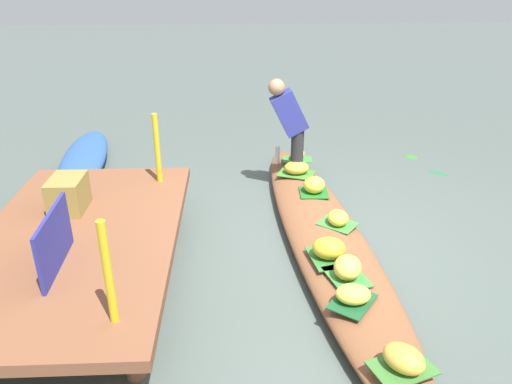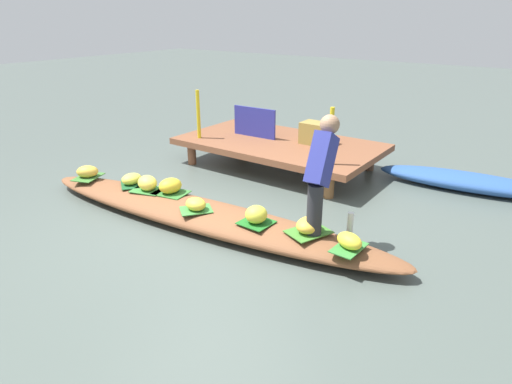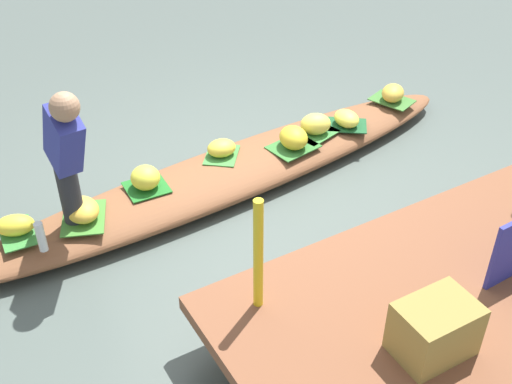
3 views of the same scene
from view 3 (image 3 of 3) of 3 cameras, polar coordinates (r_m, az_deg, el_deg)
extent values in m
plane|color=#4C5751|center=(5.76, -2.10, 0.75)|extent=(40.00, 40.00, 0.00)
cube|color=brown|center=(4.32, 18.47, -9.01)|extent=(3.20, 1.80, 0.10)
cylinder|color=brown|center=(4.24, -1.61, -11.81)|extent=(0.14, 0.14, 0.34)
ellipsoid|color=brown|center=(5.70, -2.12, 1.74)|extent=(5.09, 1.22, 0.24)
cube|color=#377C37|center=(6.06, 5.27, 5.25)|extent=(0.47, 0.40, 0.01)
ellipsoid|color=#F9DC4E|center=(6.01, 5.32, 6.04)|extent=(0.34, 0.31, 0.19)
cube|color=#3E7C2B|center=(5.13, -15.07, -2.24)|extent=(0.46, 0.53, 0.01)
ellipsoid|color=gold|center=(5.09, -15.21, -1.53)|extent=(0.25, 0.31, 0.16)
cube|color=#1D6722|center=(5.36, -9.70, 0.39)|extent=(0.35, 0.34, 0.01)
ellipsoid|color=yellow|center=(5.31, -9.80, 1.25)|extent=(0.24, 0.25, 0.20)
cube|color=#378137|center=(5.13, -20.48, -3.45)|extent=(0.26, 0.41, 0.01)
ellipsoid|color=yellow|center=(5.09, -20.65, -2.78)|extent=(0.33, 0.28, 0.15)
cube|color=#195028|center=(6.22, 8.00, 5.92)|extent=(0.48, 0.46, 0.01)
ellipsoid|color=#EEDE4A|center=(6.19, 8.05, 6.50)|extent=(0.24, 0.29, 0.15)
cube|color=#3B722E|center=(6.76, 12.00, 8.00)|extent=(0.41, 0.49, 0.01)
ellipsoid|color=gold|center=(6.72, 12.08, 8.61)|extent=(0.37, 0.36, 0.16)
cube|color=#3C8338|center=(5.71, -3.07, 3.32)|extent=(0.44, 0.46, 0.01)
ellipsoid|color=yellow|center=(5.67, -3.09, 3.93)|extent=(0.28, 0.24, 0.15)
cube|color=#316E2D|center=(5.83, 3.33, 4.04)|extent=(0.47, 0.39, 0.01)
ellipsoid|color=gold|center=(5.78, 3.36, 4.85)|extent=(0.31, 0.35, 0.19)
cylinder|color=#28282D|center=(4.97, -16.25, 0.06)|extent=(0.16, 0.16, 0.55)
cube|color=navy|center=(4.61, -16.74, 4.50)|extent=(0.22, 0.50, 0.59)
sphere|color=#9E7556|center=(4.32, -16.67, 7.26)|extent=(0.20, 0.20, 0.20)
cylinder|color=silver|center=(4.85, -18.58, -3.80)|extent=(0.06, 0.06, 0.24)
cylinder|color=gold|center=(3.73, 0.20, -5.64)|extent=(0.06, 0.06, 0.79)
cube|color=olive|center=(3.76, 15.61, -11.67)|extent=(0.44, 0.33, 0.34)
camera|label=1|loc=(7.40, 37.13, 24.92)|focal=34.74mm
camera|label=2|loc=(7.96, -42.08, 20.98)|focal=31.69mm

